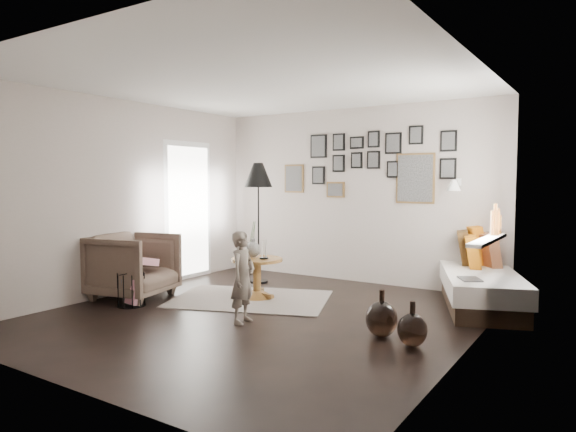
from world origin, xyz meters
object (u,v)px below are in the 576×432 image
Objects in this scene: floor_lamp at (258,180)px; magazine_basket at (131,290)px; vase at (253,246)px; child at (243,277)px; demijohn_small at (412,330)px; pedestal_table at (257,280)px; armchair at (134,266)px; demijohn_large at (382,319)px; daybed at (482,283)px.

magazine_basket is (-0.45, -2.00, -1.34)m from floor_lamp.
vase reaches higher than child.
vase is 2.62m from demijohn_small.
pedestal_table is 1.61m from armchair.
armchair is (-1.34, -0.86, 0.18)m from pedestal_table.
demijohn_large is 0.37m from demijohn_small.
child is (-1.45, -0.33, 0.31)m from demijohn_large.
child is at bearing 5.65° from magazine_basket.
floor_lamp is at bearing 24.35° from child.
vase is 0.48× the size of child.
child is (1.90, -0.15, 0.07)m from armchair.
floor_lamp is 2.41m from child.
vase is 0.27× the size of floor_lamp.
demijohn_large reaches higher than magazine_basket.
demijohn_small is (2.43, -0.83, -0.51)m from vase.
magazine_basket is 1.62m from child.
demijohn_large is at bearing -18.77° from vase.
armchair is at bearing -173.34° from daybed.
demijohn_small is (3.70, 0.05, -0.26)m from armchair.
floor_lamp is at bearing -35.73° from armchair.
vase is 0.51× the size of armchair.
pedestal_table is 1.64× the size of magazine_basket.
floor_lamp reaches higher than demijohn_small.
daybed reaches higher than demijohn_small.
child is (-1.99, -2.15, 0.21)m from daybed.
demijohn_large is (2.00, -0.69, -0.06)m from pedestal_table.
armchair is 2.30× the size of magazine_basket.
child is at bearing -58.32° from floor_lamp.
demijohn_large is at bearing 161.08° from demijohn_small.
child reaches higher than demijohn_small.
daybed is 2.94m from child.
pedestal_table is 1.42× the size of demijohn_large.
vase is 1.17× the size of magazine_basket.
daybed reaches higher than demijohn_large.
vase is at bearing 161.21° from demijohn_small.
daybed is at bearing 84.23° from demijohn_small.
child is (0.64, -1.04, -0.17)m from vase.
vase reaches higher than armchair.
floor_lamp is 1.81× the size of child.
armchair is 3.71m from demijohn_small.
armchair is 0.49m from magazine_basket.
armchair is at bearing -147.28° from pedestal_table.
daybed is 1.90m from demijohn_large.
floor_lamp is (-0.50, 0.81, 0.87)m from vase.
armchair is at bearing 135.14° from magazine_basket.
daybed is at bearing 5.50° from floor_lamp.
pedestal_table is 0.67× the size of child.
daybed is 4.85× the size of demijohn_small.
daybed is (2.63, 1.11, -0.38)m from vase.
floor_lamp is (-0.58, 0.83, 1.29)m from pedestal_table.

